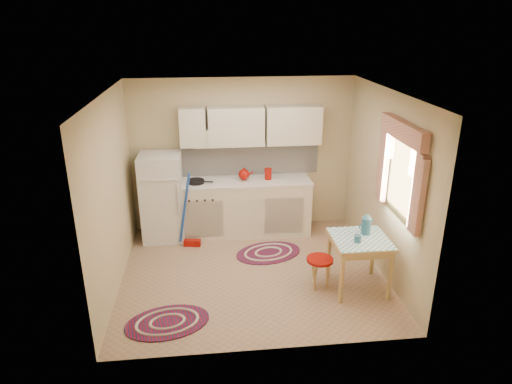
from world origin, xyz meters
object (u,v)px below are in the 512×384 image
(base_cabinets, at_px, (240,208))
(stool, at_px, (319,273))
(table, at_px, (358,264))
(fridge, at_px, (162,197))

(base_cabinets, relative_size, stool, 5.36)
(table, bearing_deg, stool, 170.98)
(fridge, distance_m, stool, 2.78)
(stool, bearing_deg, table, -9.02)
(base_cabinets, xyz_separation_m, table, (1.40, -1.83, -0.08))
(fridge, xyz_separation_m, table, (2.63, -1.78, -0.34))
(fridge, relative_size, stool, 3.33)
(fridge, bearing_deg, base_cabinets, 2.31)
(base_cabinets, height_order, table, base_cabinets)
(table, height_order, stool, table)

